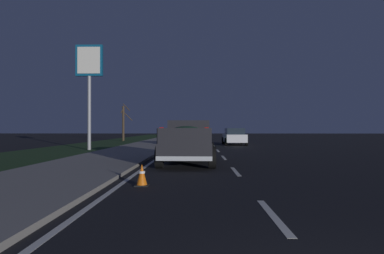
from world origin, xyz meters
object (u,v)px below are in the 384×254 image
at_px(sedan_white, 234,136).
at_px(pickup_truck, 188,141).
at_px(traffic_cone_near, 142,175).
at_px(gas_price_sign, 89,71).
at_px(bare_tree_far, 124,122).
at_px(sedan_green, 195,137).

bearing_deg(sedan_white, pickup_truck, 167.17).
xyz_separation_m(sedan_white, traffic_cone_near, (-22.08, 4.77, -0.50)).
distance_m(gas_price_sign, traffic_cone_near, 16.74).
bearing_deg(traffic_cone_near, sedan_white, -12.18).
distance_m(pickup_truck, traffic_cone_near, 5.86).
bearing_deg(sedan_white, traffic_cone_near, 167.82).
relative_size(gas_price_sign, traffic_cone_near, 12.78).
bearing_deg(pickup_truck, bare_tree_far, 18.56).
bearing_deg(bare_tree_far, traffic_cone_near, -166.36).
bearing_deg(pickup_truck, gas_price_sign, 39.41).
xyz_separation_m(sedan_green, bare_tree_far, (12.64, 8.94, 1.54)).
height_order(sedan_green, bare_tree_far, bare_tree_far).
height_order(sedan_white, sedan_green, same).
bearing_deg(sedan_green, traffic_cone_near, 176.41).
relative_size(sedan_green, bare_tree_far, 0.97).
bearing_deg(traffic_cone_near, gas_price_sign, 23.16).
height_order(pickup_truck, gas_price_sign, gas_price_sign).
bearing_deg(pickup_truck, sedan_white, -12.83).
height_order(sedan_green, gas_price_sign, gas_price_sign).
bearing_deg(pickup_truck, traffic_cone_near, 169.70).
relative_size(sedan_white, sedan_green, 1.00).
xyz_separation_m(pickup_truck, traffic_cone_near, (-5.73, 1.04, -0.70)).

